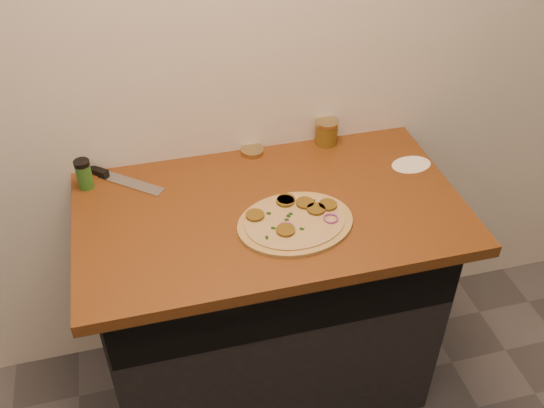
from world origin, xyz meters
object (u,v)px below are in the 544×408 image
object	(u,v)px
chefs_knife	(110,176)
spice_shaker	(84,174)
pizza	(296,221)
salsa_jar	(326,132)

from	to	relation	value
chefs_knife	spice_shaker	distance (m)	0.09
pizza	salsa_jar	bearing A→B (deg)	60.35
salsa_jar	spice_shaker	size ratio (longest dim) A/B	0.88
pizza	chefs_knife	xyz separation A→B (m)	(-0.53, 0.38, -0.00)
chefs_knife	spice_shaker	bearing A→B (deg)	-154.69
pizza	spice_shaker	bearing A→B (deg)	150.38
pizza	spice_shaker	distance (m)	0.70
spice_shaker	chefs_knife	bearing A→B (deg)	25.31
chefs_knife	spice_shaker	xyz separation A→B (m)	(-0.07, -0.04, 0.04)
spice_shaker	pizza	bearing A→B (deg)	-29.62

